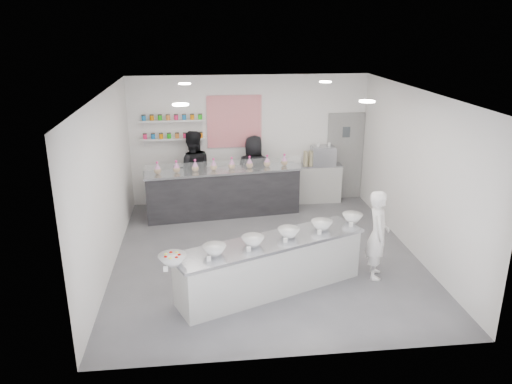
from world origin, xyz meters
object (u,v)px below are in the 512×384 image
Objects in this scene: back_bar at (223,193)px; staff_left at (193,171)px; staff_right at (254,172)px; espresso_ledge at (315,183)px; espresso_machine at (323,156)px; prep_counter at (271,266)px; woman_prep at (378,235)px.

staff_left is at bearing 137.49° from back_bar.
staff_right is at bearing 176.67° from staff_left.
back_bar is 0.90m from staff_left.
espresso_machine is (0.17, 0.00, 0.67)m from espresso_ledge.
prep_counter is 1.73× the size of staff_left.
espresso_machine is at bearing 8.25° from back_bar.
woman_prep reaches higher than prep_counter.
woman_prep reaches higher than espresso_machine.
staff_right reaches higher than espresso_ledge.
prep_counter is 3.90m from staff_right.
espresso_ledge is 2.93m from staff_left.
staff_left reaches higher than espresso_machine.
espresso_ledge is at bearing 45.23° from prep_counter.
espresso_machine is 1.70m from staff_right.
prep_counter is 4.37m from espresso_ledge.
woman_prep is (1.83, 0.27, 0.33)m from prep_counter.
woman_prep is 0.90× the size of staff_right.
woman_prep is (0.20, -3.78, 0.30)m from espresso_ledge.
espresso_ledge is at bearing 9.36° from back_bar.
prep_counter is at bearing -114.04° from espresso_machine.
espresso_ledge is 0.81× the size of woman_prep.
espresso_ledge is 0.73× the size of staff_right.
espresso_machine is 0.33× the size of staff_right.
back_bar is at bearing 141.18° from staff_left.
prep_counter is 2.07× the size of woman_prep.
staff_right is (0.15, 3.87, 0.41)m from prep_counter.
woman_prep is at bearing -59.27° from back_bar.
espresso_ledge is 2.24× the size of espresso_machine.
staff_left is (-3.09, 3.60, 0.15)m from woman_prep.
prep_counter is at bearing -112.00° from espresso_ledge.
espresso_machine is 0.36× the size of woman_prep.
back_bar is 2.55m from espresso_machine.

